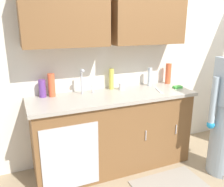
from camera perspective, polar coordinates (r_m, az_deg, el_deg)
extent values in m
plane|color=#998466|center=(2.96, 16.53, -20.48)|extent=(9.00, 9.00, 0.00)
cube|color=silver|center=(3.27, 6.81, 9.41)|extent=(4.80, 0.10, 2.70)
cube|color=brown|center=(2.66, -11.33, 18.43)|extent=(0.91, 0.34, 0.70)
cube|color=brown|center=(3.03, 8.33, 18.29)|extent=(0.91, 0.34, 0.70)
cube|color=brown|center=(2.98, 0.20, -9.26)|extent=(1.90, 0.60, 0.90)
cube|color=#B7BABF|center=(2.59, -9.78, -14.98)|extent=(0.60, 0.01, 0.72)
cylinder|color=silver|center=(2.83, 8.10, -9.90)|extent=(0.01, 0.01, 0.12)
cylinder|color=silver|center=(3.06, 15.09, -8.28)|extent=(0.01, 0.01, 0.12)
cube|color=#A8A093|center=(2.81, 0.21, -0.60)|extent=(1.96, 0.66, 0.04)
cube|color=#B7BABF|center=(2.72, -5.48, -1.40)|extent=(0.50, 0.36, 0.03)
cylinder|color=#B7BABF|center=(2.80, -7.28, 2.80)|extent=(0.02, 0.02, 0.30)
sphere|color=#B7BABF|center=(2.71, -7.04, 5.40)|extent=(0.04, 0.04, 0.04)
cylinder|color=#B7BABF|center=(2.86, -4.70, 1.10)|extent=(0.02, 0.02, 0.10)
cube|color=white|center=(3.33, 24.72, -16.23)|extent=(0.20, 0.26, 0.06)
cylinder|color=#A3B7C6|center=(2.83, 23.11, -1.76)|extent=(0.07, 0.07, 0.55)
sphere|color=#1E8CCC|center=(2.92, 22.50, -6.90)|extent=(0.09, 0.09, 0.09)
cube|color=gray|center=(2.92, 13.74, -20.69)|extent=(0.80, 0.50, 0.01)
cylinder|color=#D8D14C|center=(3.00, -0.14, 3.48)|extent=(0.06, 0.06, 0.26)
cylinder|color=#66388C|center=(2.79, -16.32, 1.15)|extent=(0.08, 0.08, 0.20)
cylinder|color=silver|center=(3.20, 9.00, 3.96)|extent=(0.06, 0.06, 0.24)
cylinder|color=#E05933|center=(2.78, -14.24, 1.94)|extent=(0.08, 0.08, 0.26)
cylinder|color=#E05933|center=(3.38, 13.29, 4.66)|extent=(0.08, 0.08, 0.28)
cylinder|color=white|center=(2.99, 2.30, 1.68)|extent=(0.08, 0.08, 0.09)
cube|color=silver|center=(3.01, 11.13, 0.69)|extent=(0.09, 0.24, 0.01)
cube|color=#4CBF4C|center=(3.18, 15.40, 1.50)|extent=(0.11, 0.07, 0.03)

